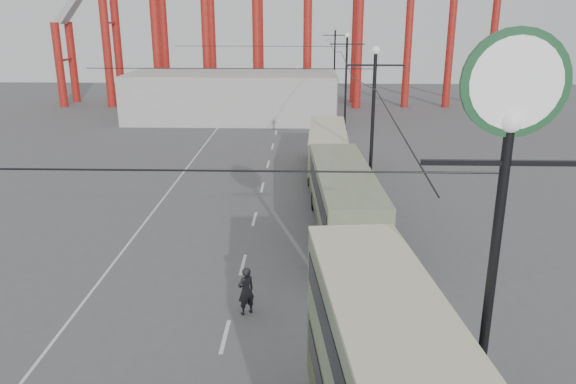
{
  "coord_description": "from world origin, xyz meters",
  "views": [
    {
      "loc": [
        1.78,
        -13.42,
        11.01
      ],
      "look_at": [
        1.02,
        11.65,
        3.0
      ],
      "focal_mm": 35.0,
      "sensor_mm": 36.0,
      "label": 1
    }
  ],
  "objects_px": {
    "single_decker_cream": "(327,148)",
    "lamp_post_near": "(503,185)",
    "single_decker_green": "(344,198)",
    "pedestrian": "(246,291)"
  },
  "relations": [
    {
      "from": "single_decker_green",
      "to": "pedestrian",
      "type": "xyz_separation_m",
      "value": [
        -4.21,
        -8.43,
        -0.97
      ]
    },
    {
      "from": "lamp_post_near",
      "to": "single_decker_green",
      "type": "relative_size",
      "value": 0.88
    },
    {
      "from": "lamp_post_near",
      "to": "pedestrian",
      "type": "distance_m",
      "value": 12.59
    },
    {
      "from": "lamp_post_near",
      "to": "single_decker_cream",
      "type": "xyz_separation_m",
      "value": [
        -2.19,
        28.81,
        -6.06
      ]
    },
    {
      "from": "single_decker_cream",
      "to": "pedestrian",
      "type": "bearing_deg",
      "value": -99.09
    },
    {
      "from": "lamp_post_near",
      "to": "single_decker_cream",
      "type": "relative_size",
      "value": 1.04
    },
    {
      "from": "single_decker_cream",
      "to": "pedestrian",
      "type": "height_order",
      "value": "single_decker_cream"
    },
    {
      "from": "single_decker_cream",
      "to": "lamp_post_near",
      "type": "bearing_deg",
      "value": -84.04
    },
    {
      "from": "single_decker_green",
      "to": "single_decker_cream",
      "type": "relative_size",
      "value": 1.18
    },
    {
      "from": "lamp_post_near",
      "to": "single_decker_green",
      "type": "xyz_separation_m",
      "value": [
        -1.78,
        17.08,
        -5.93
      ]
    }
  ]
}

